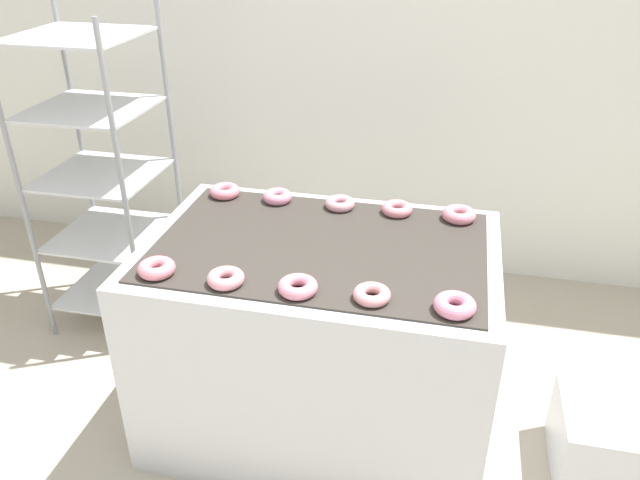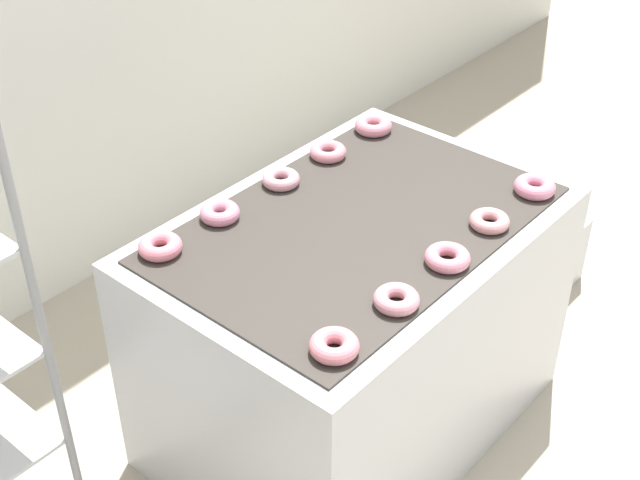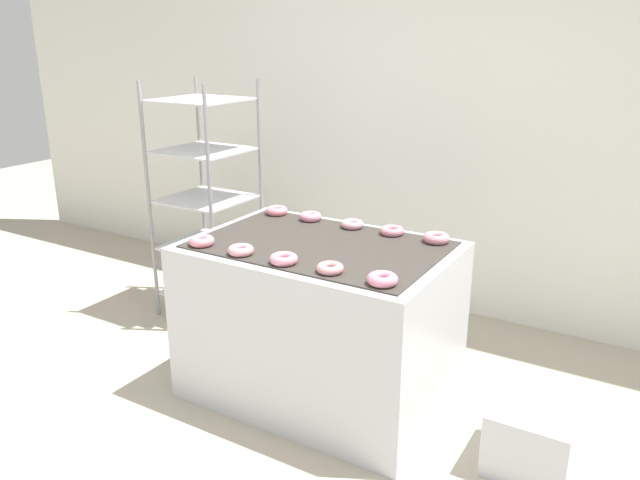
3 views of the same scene
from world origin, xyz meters
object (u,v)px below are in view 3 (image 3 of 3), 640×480
object	(u,v)px
baking_rack_cart	(206,199)
donut_near_center	(283,259)
fryer_machine	(320,321)
donut_far_center	(352,224)
donut_near_rightmost	(382,279)
donut_far_rightmost	(436,238)
donut_far_leftmost	(277,211)
donut_near_leftmost	(202,241)
donut_near_left	(241,250)
glaze_bin	(532,436)
donut_far_left	(311,216)
donut_near_right	(330,268)
donut_far_right	(392,231)

from	to	relation	value
baking_rack_cart	donut_near_center	xyz separation A→B (m)	(1.20, -0.85, 0.07)
fryer_machine	donut_far_center	distance (m)	0.55
donut_near_rightmost	donut_near_center	bearing A→B (deg)	-179.65
donut_far_rightmost	donut_far_leftmost	bearing A→B (deg)	179.40
donut_far_rightmost	donut_near_leftmost	bearing A→B (deg)	-146.89
baking_rack_cart	donut_far_center	world-z (taller)	baking_rack_cart
baking_rack_cart	donut_near_left	xyz separation A→B (m)	(0.96, -0.86, 0.07)
glaze_bin	donut_near_leftmost	size ratio (longest dim) A/B	3.03
donut_near_leftmost	donut_far_left	size ratio (longest dim) A/B	1.03
donut_far_rightmost	baking_rack_cart	bearing A→B (deg)	173.11
donut_near_rightmost	donut_near_right	bearing A→B (deg)	178.48
glaze_bin	donut_far_center	size ratio (longest dim) A/B	3.13
glaze_bin	donut_far_left	xyz separation A→B (m)	(-1.39, 0.37, 0.72)
glaze_bin	donut_far_rightmost	bearing A→B (deg)	150.16
glaze_bin	donut_far_center	bearing A→B (deg)	161.83
donut_far_left	donut_near_rightmost	bearing A→B (deg)	-40.76
donut_near_leftmost	donut_far_rightmost	world-z (taller)	donut_far_rightmost
donut_near_center	donut_far_right	bearing A→B (deg)	68.92
donut_near_center	donut_far_right	xyz separation A→B (m)	(0.25, 0.65, -0.00)
fryer_machine	donut_near_center	size ratio (longest dim) A/B	9.98
donut_far_leftmost	donut_near_right	bearing A→B (deg)	-41.46
donut_near_rightmost	donut_far_right	bearing A→B (deg)	111.25
donut_near_left	donut_far_left	world-z (taller)	donut_far_left
donut_near_center	donut_far_leftmost	size ratio (longest dim) A/B	1.02
fryer_machine	donut_far_center	size ratio (longest dim) A/B	10.64
donut_far_rightmost	glaze_bin	bearing A→B (deg)	-29.84
glaze_bin	donut_near_center	distance (m)	1.37
donut_near_leftmost	donut_far_right	world-z (taller)	donut_near_leftmost
fryer_machine	glaze_bin	bearing A→B (deg)	-2.05
fryer_machine	donut_far_right	size ratio (longest dim) A/B	10.44
baking_rack_cart	donut_far_right	world-z (taller)	baking_rack_cart
glaze_bin	donut_near_left	xyz separation A→B (m)	(-1.37, -0.29, 0.72)
fryer_machine	donut_near_left	world-z (taller)	donut_near_left
donut_near_leftmost	fryer_machine	bearing A→B (deg)	32.97
glaze_bin	donut_far_rightmost	size ratio (longest dim) A/B	2.88
donut_far_left	fryer_machine	bearing A→B (deg)	-51.92
donut_near_center	donut_far_rightmost	xyz separation A→B (m)	(0.50, 0.65, 0.00)
donut_far_rightmost	donut_near_rightmost	bearing A→B (deg)	-89.48
glaze_bin	donut_near_rightmost	world-z (taller)	donut_near_rightmost
donut_near_right	donut_far_leftmost	world-z (taller)	donut_far_leftmost
donut_near_center	donut_far_right	world-z (taller)	donut_near_center
donut_near_leftmost	donut_near_rightmost	xyz separation A→B (m)	(1.00, -0.00, 0.00)
donut_near_leftmost	donut_near_left	xyz separation A→B (m)	(0.25, -0.01, -0.00)
donut_far_leftmost	donut_far_right	world-z (taller)	donut_far_leftmost
donut_near_leftmost	donut_far_center	world-z (taller)	donut_near_leftmost
donut_far_right	donut_far_rightmost	xyz separation A→B (m)	(0.25, -0.00, 0.00)
donut_near_rightmost	donut_far_right	world-z (taller)	donut_near_rightmost
fryer_machine	donut_far_left	distance (m)	0.62
donut_near_center	donut_near_rightmost	distance (m)	0.50
donut_near_leftmost	donut_far_leftmost	xyz separation A→B (m)	(0.00, 0.66, -0.00)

